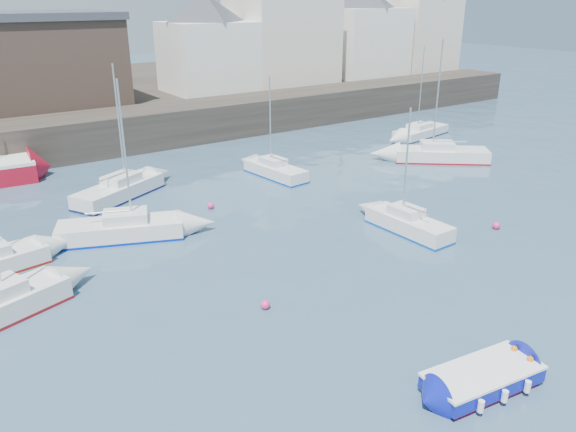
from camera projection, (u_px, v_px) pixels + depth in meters
water at (489, 364)px, 19.05m from camera, size 220.00×220.00×0.00m
quay_wall at (126, 130)px, 45.27m from camera, size 90.00×5.00×3.00m
land_strip at (67, 99)px, 59.07m from camera, size 90.00×32.00×2.80m
bldg_east_a at (282, 24)px, 58.52m from camera, size 13.36×13.36×11.80m
bldg_east_b at (364, 30)px, 64.30m from camera, size 11.88×11.88×9.95m
bldg_east_c at (419, 24)px, 68.88m from camera, size 11.14×11.14×10.95m
bldg_east_d at (208, 43)px, 53.91m from camera, size 11.14×11.14×8.95m
warehouse at (15, 60)px, 46.33m from camera, size 16.40×10.40×7.60m
blue_dinghy at (482, 378)px, 17.68m from camera, size 4.05×2.26×0.74m
sailboat_b at (121, 229)px, 28.67m from camera, size 6.55×4.16×8.05m
sailboat_c at (408, 223)px, 29.41m from camera, size 1.74×4.99×6.51m
sailboat_d at (441, 154)px, 42.09m from camera, size 6.76×6.03×8.80m
sailboat_f at (275, 170)px, 38.46m from camera, size 2.19×5.30×6.70m
sailboat_g at (421, 132)px, 49.42m from camera, size 6.34×3.00×7.72m
sailboat_h at (119, 190)px, 34.41m from camera, size 6.43×4.67×8.01m
buoy_near at (265, 309)px, 22.39m from camera, size 0.39×0.39×0.39m
buoy_mid at (496, 229)px, 30.02m from camera, size 0.41×0.41×0.41m
buoy_far at (211, 209)px, 32.87m from camera, size 0.39×0.39×0.39m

